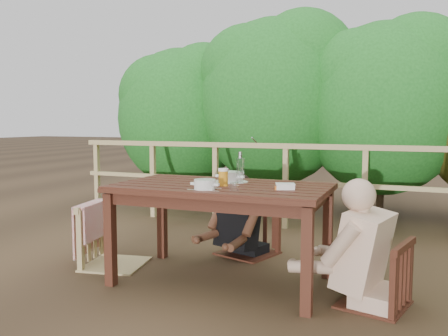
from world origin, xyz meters
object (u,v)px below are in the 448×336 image
at_px(woman, 249,192).
at_px(diner_right, 381,203).
at_px(soup_near, 205,185).
at_px(tumbler, 234,188).
at_px(bottle, 240,168).
at_px(soup_far, 230,177).
at_px(table, 222,234).
at_px(chair_far, 248,203).
at_px(butter_tub, 285,187).
at_px(beer_glass, 223,178).
at_px(chair_left, 115,207).
at_px(chair_right, 375,242).

distance_m(woman, diner_right, 1.53).
height_order(diner_right, soup_near, diner_right).
bearing_deg(tumbler, bottle, 104.29).
bearing_deg(soup_far, table, -88.93).
bearing_deg(chair_far, bottle, -57.82).
bearing_deg(diner_right, chair_far, 69.76).
xyz_separation_m(soup_far, butter_tub, (0.53, -0.26, -0.02)).
bearing_deg(tumbler, woman, 103.83).
xyz_separation_m(soup_far, tumbler, (0.22, -0.47, -0.01)).
bearing_deg(soup_near, diner_right, 10.74).
xyz_separation_m(beer_glass, bottle, (0.07, 0.19, 0.06)).
relative_size(chair_far, butter_tub, 7.19).
distance_m(chair_left, diner_right, 2.22).
relative_size(table, diner_right, 1.15).
bearing_deg(chair_left, woman, -60.91).
distance_m(woman, bottle, 0.78).
xyz_separation_m(woman, beer_glass, (0.10, -0.89, 0.24)).
distance_m(chair_left, woman, 1.25).
relative_size(beer_glass, tumbler, 2.04).
relative_size(diner_right, soup_far, 4.86).
distance_m(soup_far, tumbler, 0.52).
height_order(soup_far, beer_glass, beer_glass).
height_order(bottle, tumbler, bottle).
relative_size(chair_far, soup_far, 3.34).
distance_m(chair_right, diner_right, 0.27).
bearing_deg(table, bottle, 49.73).
bearing_deg(chair_left, diner_right, -102.66).
xyz_separation_m(soup_far, bottle, (0.11, -0.06, 0.08)).
bearing_deg(butter_tub, chair_right, -18.64).
xyz_separation_m(chair_left, soup_far, (1.02, 0.15, 0.29)).
distance_m(chair_right, woman, 1.51).
distance_m(chair_right, beer_glass, 1.18).
bearing_deg(bottle, chair_right, -10.04).
bearing_deg(table, chair_right, -2.87).
bearing_deg(soup_near, soup_far, 88.71).
bearing_deg(soup_far, soup_near, -91.29).
relative_size(soup_near, tumbler, 3.62).
relative_size(chair_left, tumbler, 14.30).
bearing_deg(chair_right, bottle, -85.53).
bearing_deg(chair_right, tumbler, -61.90).
height_order(chair_right, soup_far, chair_right).
bearing_deg(beer_glass, butter_tub, -0.60).
xyz_separation_m(chair_left, bottle, (1.13, 0.09, 0.38)).
xyz_separation_m(chair_far, chair_right, (1.21, -0.86, -0.05)).
bearing_deg(chair_far, soup_near, -69.34).
bearing_deg(soup_near, chair_right, 11.01).
xyz_separation_m(chair_far, bottle, (0.17, -0.68, 0.40)).
bearing_deg(woman, diner_right, 162.86).
height_order(chair_left, butter_tub, chair_left).
xyz_separation_m(chair_far, soup_far, (0.06, -0.62, 0.32)).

